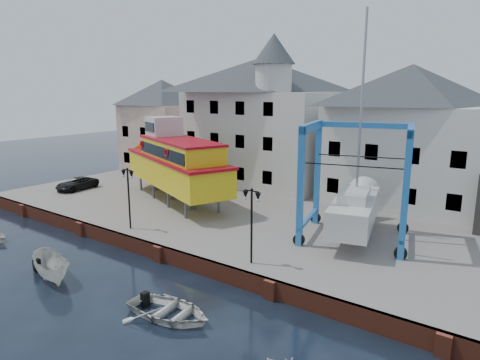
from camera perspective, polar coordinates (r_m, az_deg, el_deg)
The scene contains 13 objects.
ground at distance 26.97m, azimuth -10.73°, elevation -10.63°, with size 140.00×140.00×0.00m, color black.
hardstanding at distance 34.76m, azimuth 2.56°, elevation -4.32°, with size 44.00×22.00×1.00m, color slate.
quay_wall at distance 26.85m, azimuth -10.61°, elevation -9.58°, with size 44.00×0.47×1.00m.
building_pink at distance 50.53m, azimuth -10.18°, elevation 7.18°, with size 8.00×7.00×10.30m.
building_white_main at distance 42.30m, azimuth 2.70°, elevation 8.05°, with size 14.00×8.30×14.00m.
building_white_right at distance 37.21m, azimuth 21.43°, elevation 5.53°, with size 12.00×8.00×11.20m.
lamp_post_left at distance 29.39m, azimuth -14.70°, elevation -0.38°, with size 1.12×0.32×4.20m.
lamp_post_right at distance 22.71m, azimuth 1.56°, elevation -3.62°, with size 1.12×0.32×4.20m.
tour_boat at distance 36.74m, azimuth -9.10°, elevation 2.47°, with size 16.16×9.69×6.94m.
travel_lift at distance 28.36m, azimuth 15.27°, elevation -2.63°, with size 7.54×9.52×13.94m.
van at distance 43.02m, azimuth -20.91°, elevation -0.45°, with size 1.87×4.05×1.13m, color black.
motorboat_a at distance 26.44m, azimuth -23.67°, elevation -11.97°, with size 1.52×4.05×1.56m, color silver.
motorboat_b at distance 20.98m, azimuth -9.43°, elevation -17.56°, with size 3.08×4.32×0.89m, color silver.
Camera 1 is at (18.39, -16.82, 10.33)m, focal length 32.00 mm.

